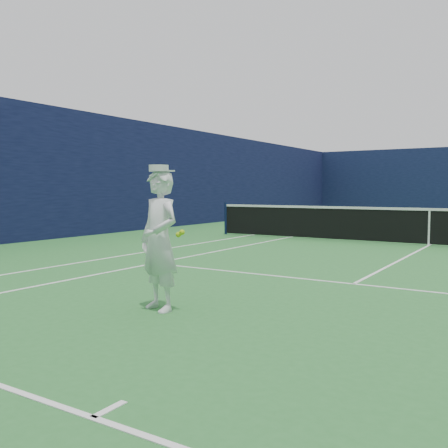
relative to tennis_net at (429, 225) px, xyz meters
name	(u,v)px	position (x,y,z in m)	size (l,w,h in m)	color
ground	(429,246)	(0.00, 0.00, -0.55)	(80.00, 80.00, 0.00)	#2B7130
court_markings	(429,246)	(0.00, 0.00, -0.55)	(11.03, 23.83, 0.01)	white
windscreen_fence	(431,171)	(0.00, 0.00, 1.45)	(20.12, 36.12, 4.00)	#0F1639
tennis_net	(429,225)	(0.00, 0.00, 0.00)	(12.88, 0.09, 1.07)	#141E4C
tennis_player	(159,240)	(-1.52, -9.36, 0.32)	(0.73, 0.64, 1.80)	white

